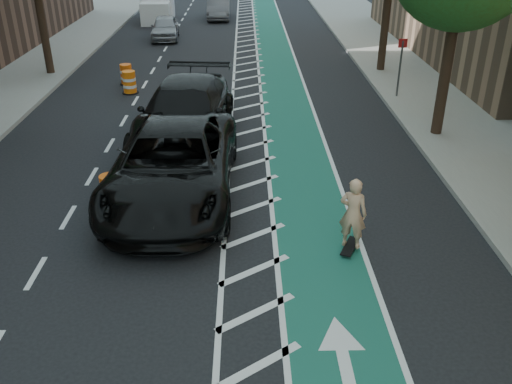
{
  "coord_description": "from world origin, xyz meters",
  "views": [
    {
      "loc": [
        1.34,
        -9.62,
        6.88
      ],
      "look_at": [
        1.56,
        1.58,
        1.1
      ],
      "focal_mm": 38.0,
      "sensor_mm": 36.0,
      "label": 1
    }
  ],
  "objects_px": {
    "suv_far": "(185,114)",
    "skateboarder": "(353,213)",
    "barrel_a": "(111,192)",
    "suv_near": "(173,164)"
  },
  "relations": [
    {
      "from": "suv_far",
      "to": "skateboarder",
      "type": "bearing_deg",
      "value": -52.03
    },
    {
      "from": "suv_near",
      "to": "suv_far",
      "type": "height_order",
      "value": "suv_far"
    },
    {
      "from": "barrel_a",
      "to": "suv_near",
      "type": "bearing_deg",
      "value": 17.69
    },
    {
      "from": "suv_near",
      "to": "suv_far",
      "type": "relative_size",
      "value": 1.01
    },
    {
      "from": "skateboarder",
      "to": "barrel_a",
      "type": "bearing_deg",
      "value": 4.21
    },
    {
      "from": "suv_far",
      "to": "barrel_a",
      "type": "height_order",
      "value": "suv_far"
    },
    {
      "from": "suv_near",
      "to": "suv_far",
      "type": "xyz_separation_m",
      "value": [
        -0.07,
        3.99,
        0.03
      ]
    },
    {
      "from": "skateboarder",
      "to": "suv_near",
      "type": "bearing_deg",
      "value": -7.61
    },
    {
      "from": "skateboarder",
      "to": "barrel_a",
      "type": "height_order",
      "value": "skateboarder"
    },
    {
      "from": "suv_far",
      "to": "barrel_a",
      "type": "relative_size",
      "value": 7.76
    }
  ]
}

